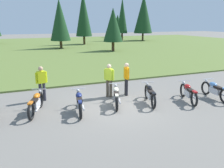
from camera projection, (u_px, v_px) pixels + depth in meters
ground_plane at (117, 107)px, 10.38m from camera, size 140.00×140.00×0.00m
grass_moorland at (45, 48)px, 33.74m from camera, size 80.00×44.00×0.10m
forest_treeline at (4, 16)px, 36.29m from camera, size 44.67×28.31×8.85m
motorcycle_orange at (36, 103)px, 9.56m from camera, size 0.91×2.01×0.88m
motorcycle_navy at (79, 102)px, 9.66m from camera, size 0.67×2.08×0.88m
motorcycle_cream at (116, 96)px, 10.47m from camera, size 0.92×2.00×0.88m
motorcycle_black at (150, 94)px, 10.73m from camera, size 0.87×2.02×0.88m
motorcycle_red at (188, 92)px, 10.98m from camera, size 0.88×2.02×0.88m
motorcycle_sky_blue at (215, 90)px, 11.38m from camera, size 0.62×2.10×0.88m
rider_with_back_turned at (126, 77)px, 11.81m from camera, size 0.30×0.53×1.67m
rider_checking_bike at (109, 79)px, 11.52m from camera, size 0.40×0.44×1.67m
rider_in_hivis_vest at (42, 82)px, 10.93m from camera, size 0.54×0.28×1.67m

